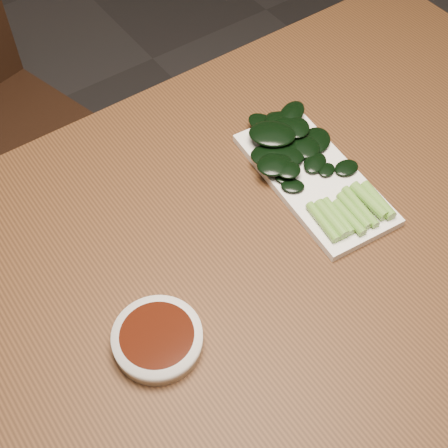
# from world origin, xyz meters

# --- Properties ---
(ground) EXTENTS (6.00, 6.00, 0.00)m
(ground) POSITION_xyz_m (0.00, 0.00, 0.00)
(ground) COLOR #292627
(ground) RESTS_ON ground
(table) EXTENTS (1.40, 0.80, 0.75)m
(table) POSITION_xyz_m (0.00, 0.00, 0.68)
(table) COLOR #482A14
(table) RESTS_ON ground
(sauce_bowl) EXTENTS (0.12, 0.12, 0.03)m
(sauce_bowl) POSITION_xyz_m (-0.21, -0.06, 0.77)
(sauce_bowl) COLOR white
(sauce_bowl) RESTS_ON table
(serving_plate) EXTENTS (0.17, 0.31, 0.01)m
(serving_plate) POSITION_xyz_m (0.16, 0.04, 0.76)
(serving_plate) COLOR white
(serving_plate) RESTS_ON table
(gai_lan) EXTENTS (0.17, 0.31, 0.03)m
(gai_lan) POSITION_xyz_m (0.16, 0.08, 0.78)
(gai_lan) COLOR #69A137
(gai_lan) RESTS_ON serving_plate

